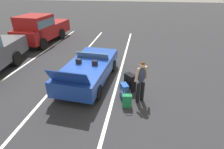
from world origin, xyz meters
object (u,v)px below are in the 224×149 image
parked_pickup_truck_far (40,28)px  convertible_car (90,68)px  suitcase_small_carryon (127,101)px  suitcase_large_black (130,82)px  traveler_person (141,80)px  suitcase_medium_bright (124,91)px

parked_pickup_truck_far → convertible_car: bearing=50.5°
parked_pickup_truck_far → suitcase_small_carryon: bearing=50.3°
convertible_car → suitcase_large_black: size_ratio=5.84×
parked_pickup_truck_far → traveler_person: bearing=54.0°
suitcase_medium_bright → suitcase_small_carryon: suitcase_small_carryon is taller
parked_pickup_truck_far → suitcase_medium_bright: bearing=52.0°
suitcase_medium_bright → parked_pickup_truck_far: 9.29m
suitcase_large_black → parked_pickup_truck_far: (5.56, 7.05, 0.74)m
convertible_car → parked_pickup_truck_far: parked_pickup_truck_far is taller
suitcase_medium_bright → traveler_person: (-0.10, -0.62, 0.62)m
suitcase_large_black → traveler_person: size_ratio=0.45×
suitcase_small_carryon → parked_pickup_truck_far: parked_pickup_truck_far is taller
traveler_person → suitcase_small_carryon: bearing=95.6°
suitcase_medium_bright → suitcase_large_black: bearing=-131.2°
suitcase_large_black → suitcase_medium_bright: bearing=29.3°
suitcase_small_carryon → suitcase_large_black: bearing=-6.1°
suitcase_medium_bright → traveler_person: bearing=144.9°
suitcase_small_carryon → parked_pickup_truck_far: size_ratio=0.15×
suitcase_large_black → suitcase_medium_bright: suitcase_large_black is taller
convertible_car → parked_pickup_truck_far: 7.15m
convertible_car → traveler_person: size_ratio=2.62×
suitcase_medium_bright → parked_pickup_truck_far: parked_pickup_truck_far is taller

